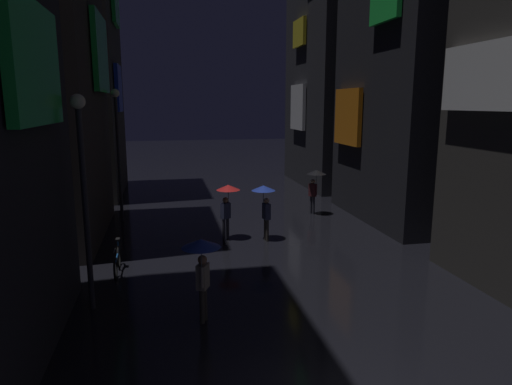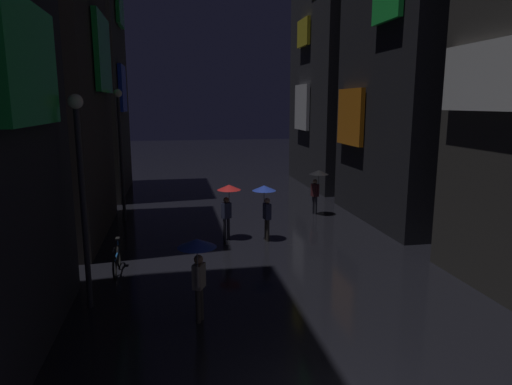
% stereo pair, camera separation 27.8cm
% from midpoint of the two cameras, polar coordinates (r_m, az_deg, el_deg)
% --- Properties ---
extents(building_left_far, '(4.25, 7.13, 21.17)m').
position_cam_midpoint_polar(building_left_far, '(28.31, -20.97, 21.46)').
color(building_left_far, '#33302D').
rests_on(building_left_far, ground).
extents(building_right_mid, '(4.25, 7.44, 13.56)m').
position_cam_midpoint_polar(building_right_mid, '(21.34, 19.51, 14.83)').
color(building_right_mid, black).
rests_on(building_right_mid, ground).
extents(building_right_far, '(4.25, 8.04, 16.99)m').
position_cam_midpoint_polar(building_right_far, '(29.92, 10.52, 17.31)').
color(building_right_far, '#232328').
rests_on(building_right_far, ground).
extents(pedestrian_midstreet_centre_red, '(0.90, 0.90, 2.12)m').
position_cam_midpoint_polar(pedestrian_midstreet_centre_red, '(17.37, -3.04, -0.52)').
color(pedestrian_midstreet_centre_red, '#2D2D38').
rests_on(pedestrian_midstreet_centre_red, ground).
extents(pedestrian_foreground_right_black, '(0.90, 0.90, 2.12)m').
position_cam_midpoint_polar(pedestrian_foreground_right_black, '(21.45, 8.07, 1.62)').
color(pedestrian_foreground_right_black, '#2D2D38').
rests_on(pedestrian_foreground_right_black, ground).
extents(pedestrian_far_right_blue, '(0.90, 0.90, 2.12)m').
position_cam_midpoint_polar(pedestrian_far_right_blue, '(10.71, -6.57, -7.98)').
color(pedestrian_far_right_blue, '#38332D').
rests_on(pedestrian_far_right_blue, ground).
extents(pedestrian_near_crossing_blue, '(0.90, 0.90, 2.12)m').
position_cam_midpoint_polar(pedestrian_near_crossing_blue, '(17.20, 1.60, -0.61)').
color(pedestrian_near_crossing_blue, '#38332D').
rests_on(pedestrian_near_crossing_blue, ground).
extents(bicycle_parked_at_storefront, '(0.12, 1.82, 0.96)m').
position_cam_midpoint_polar(bicycle_parked_at_storefront, '(14.82, -16.50, -8.15)').
color(bicycle_parked_at_storefront, black).
rests_on(bicycle_parked_at_storefront, ground).
extents(streetlamp_left_near, '(0.36, 0.36, 5.38)m').
position_cam_midpoint_polar(streetlamp_left_near, '(11.84, -20.40, 1.74)').
color(streetlamp_left_near, '#2D2D33').
rests_on(streetlamp_left_near, ground).
extents(streetlamp_left_far, '(0.36, 0.36, 5.76)m').
position_cam_midpoint_polar(streetlamp_left_far, '(20.69, -16.23, 6.28)').
color(streetlamp_left_far, '#2D2D33').
rests_on(streetlamp_left_far, ground).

